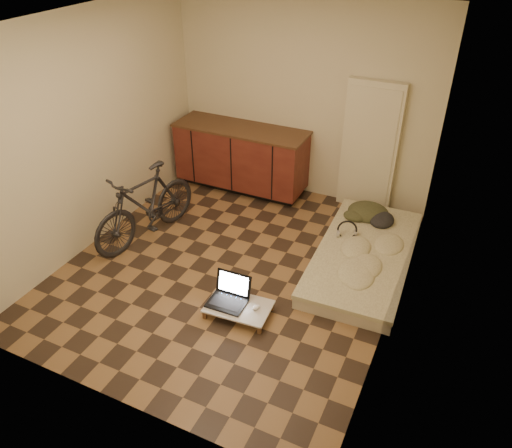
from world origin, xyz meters
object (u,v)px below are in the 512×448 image
at_px(futon, 364,256).
at_px(bicycle, 145,202).
at_px(laptop, 229,296).
at_px(lap_desk, 239,307).

bearing_deg(futon, bicycle, -168.60).
relative_size(bicycle, laptop, 4.04).
relative_size(bicycle, futon, 0.73).
relative_size(bicycle, lap_desk, 2.35).
relative_size(lap_desk, laptop, 1.72).
xyz_separation_m(bicycle, laptop, (1.48, -0.71, -0.34)).
xyz_separation_m(bicycle, futon, (2.50, 0.61, -0.41)).
height_order(lap_desk, laptop, laptop).
bearing_deg(laptop, lap_desk, -16.09).
xyz_separation_m(lap_desk, laptop, (-0.12, 0.03, 0.07)).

